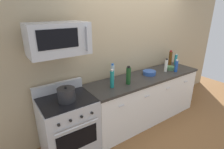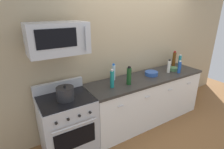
% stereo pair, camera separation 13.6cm
% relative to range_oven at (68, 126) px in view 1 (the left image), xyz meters
% --- Properties ---
extents(ground_plane, '(6.54, 6.54, 0.00)m').
position_rel_range_oven_xyz_m(ground_plane, '(1.56, -0.00, -0.47)').
color(ground_plane, brown).
extents(back_wall, '(5.45, 0.10, 2.70)m').
position_rel_range_oven_xyz_m(back_wall, '(1.56, 0.41, 0.88)').
color(back_wall, tan).
rests_on(back_wall, ground_plane).
extents(counter_unit, '(2.36, 0.66, 0.92)m').
position_rel_range_oven_xyz_m(counter_unit, '(1.56, -0.00, -0.01)').
color(counter_unit, white).
rests_on(counter_unit, ground_plane).
extents(range_oven, '(0.76, 0.69, 1.07)m').
position_rel_range_oven_xyz_m(range_oven, '(0.00, 0.00, 0.00)').
color(range_oven, '#B7BABF').
rests_on(range_oven, ground_plane).
extents(microwave, '(0.74, 0.44, 0.40)m').
position_rel_range_oven_xyz_m(microwave, '(0.00, 0.04, 1.28)').
color(microwave, '#B7BABF').
extents(bottle_wine_amber, '(0.07, 0.07, 0.34)m').
position_rel_range_oven_xyz_m(bottle_wine_amber, '(2.46, 0.17, 0.61)').
color(bottle_wine_amber, '#59330F').
rests_on(bottle_wine_amber, countertop_slab).
extents(bottle_water_clear, '(0.06, 0.06, 0.29)m').
position_rel_range_oven_xyz_m(bottle_water_clear, '(0.95, 0.21, 0.59)').
color(bottle_water_clear, silver).
rests_on(bottle_water_clear, countertop_slab).
extents(bottle_dish_soap, '(0.06, 0.06, 0.25)m').
position_rel_range_oven_xyz_m(bottle_dish_soap, '(2.62, 0.14, 0.57)').
color(bottle_dish_soap, teal).
rests_on(bottle_dish_soap, countertop_slab).
extents(bottle_sparkling_teal, '(0.06, 0.06, 0.30)m').
position_rel_range_oven_xyz_m(bottle_sparkling_teal, '(0.76, -0.05, 0.59)').
color(bottle_sparkling_teal, '#197F7A').
rests_on(bottle_sparkling_teal, countertop_slab).
extents(bottle_soda_blue, '(0.06, 0.06, 0.25)m').
position_rel_range_oven_xyz_m(bottle_soda_blue, '(2.22, -0.16, 0.57)').
color(bottle_soda_blue, '#1E4CA5').
rests_on(bottle_soda_blue, countertop_slab).
extents(bottle_wine_green, '(0.08, 0.08, 0.31)m').
position_rel_range_oven_xyz_m(bottle_wine_green, '(1.06, -0.09, 0.60)').
color(bottle_wine_green, '#19471E').
rests_on(bottle_wine_green, countertop_slab).
extents(bottle_vinegar_white, '(0.06, 0.06, 0.26)m').
position_rel_range_oven_xyz_m(bottle_vinegar_white, '(2.07, -0.04, 0.58)').
color(bottle_vinegar_white, silver).
rests_on(bottle_vinegar_white, countertop_slab).
extents(bowl_blue_mixing, '(0.24, 0.24, 0.07)m').
position_rel_range_oven_xyz_m(bowl_blue_mixing, '(1.67, 0.03, 0.49)').
color(bowl_blue_mixing, '#2D519E').
rests_on(bowl_blue_mixing, countertop_slab).
extents(bowl_green_glaze, '(0.16, 0.16, 0.07)m').
position_rel_range_oven_xyz_m(bowl_green_glaze, '(2.24, -0.01, 0.49)').
color(bowl_green_glaze, '#477A4C').
rests_on(bowl_green_glaze, countertop_slab).
extents(stockpot, '(0.24, 0.24, 0.22)m').
position_rel_range_oven_xyz_m(stockpot, '(0.00, -0.05, 0.55)').
color(stockpot, '#262628').
rests_on(stockpot, range_oven).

